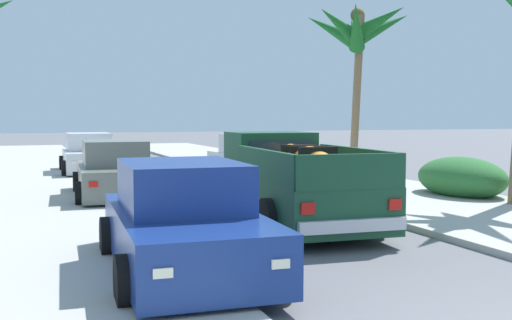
# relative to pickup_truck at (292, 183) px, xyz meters

# --- Properties ---
(sidewalk_left) EXTENTS (4.73, 60.00, 0.12)m
(sidewalk_left) POSITION_rel_pickup_truck_xyz_m (-5.04, 4.43, -0.75)
(sidewalk_left) COLOR #B2AFA8
(sidewalk_left) RESTS_ON ground
(sidewalk_right) EXTENTS (4.73, 60.00, 0.12)m
(sidewalk_right) POSITION_rel_pickup_truck_xyz_m (4.13, 4.43, -0.75)
(sidewalk_right) COLOR #B2AFA8
(sidewalk_right) RESTS_ON ground
(curb_left) EXTENTS (0.16, 60.00, 0.10)m
(curb_left) POSITION_rel_pickup_truck_xyz_m (-4.07, 4.43, -0.76)
(curb_left) COLOR silver
(curb_left) RESTS_ON ground
(curb_right) EXTENTS (0.16, 60.00, 0.10)m
(curb_right) POSITION_rel_pickup_truck_xyz_m (3.17, 4.43, -0.76)
(curb_right) COLOR silver
(curb_right) RESTS_ON ground
(pickup_truck) EXTENTS (2.46, 5.32, 1.80)m
(pickup_truck) POSITION_rel_pickup_truck_xyz_m (0.00, 0.00, 0.00)
(pickup_truck) COLOR #19472D
(pickup_truck) RESTS_ON ground
(car_left_near) EXTENTS (2.18, 4.33, 1.54)m
(car_left_near) POSITION_rel_pickup_truck_xyz_m (-2.98, -3.11, -0.10)
(car_left_near) COLOR navy
(car_left_near) RESTS_ON ground
(car_right_near) EXTENTS (2.08, 4.29, 1.54)m
(car_right_near) POSITION_rel_pickup_truck_xyz_m (-2.82, 12.13, -0.10)
(car_right_near) COLOR silver
(car_right_near) RESTS_ON ground
(car_left_mid) EXTENTS (2.12, 4.30, 1.54)m
(car_left_mid) POSITION_rel_pickup_truck_xyz_m (2.16, 8.35, -0.10)
(car_left_mid) COLOR silver
(car_left_mid) RESTS_ON ground
(car_right_mid) EXTENTS (2.18, 4.33, 1.54)m
(car_right_mid) POSITION_rel_pickup_truck_xyz_m (-2.84, 4.79, -0.10)
(car_right_mid) COLOR slate
(car_right_mid) RESTS_ON ground
(palm_tree_right_fore) EXTENTS (3.92, 3.72, 6.09)m
(palm_tree_right_fore) POSITION_rel_pickup_truck_xyz_m (6.13, 8.14, 4.28)
(palm_tree_right_fore) COLOR brown
(palm_tree_right_fore) RESTS_ON ground
(hedge_bush) EXTENTS (1.80, 2.80, 1.10)m
(hedge_bush) POSITION_rel_pickup_truck_xyz_m (5.63, 1.82, -0.26)
(hedge_bush) COLOR #2D6B33
(hedge_bush) RESTS_ON ground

